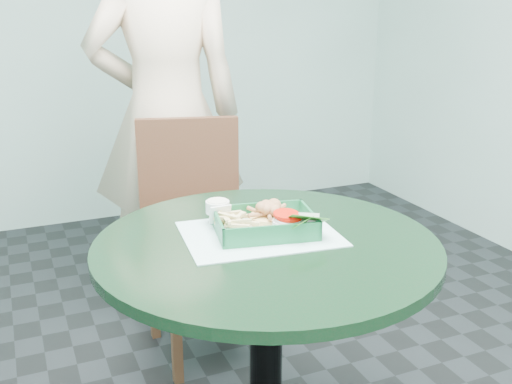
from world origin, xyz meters
name	(u,v)px	position (x,y,z in m)	size (l,w,h in m)	color
cafe_table	(266,306)	(0.00, 0.00, 0.58)	(0.90, 0.90, 0.75)	black
dining_chair	(197,221)	(0.07, 0.83, 0.53)	(0.40, 0.40, 0.93)	#50351F
diner_person	(165,72)	(0.04, 1.14, 1.09)	(0.79, 0.52, 2.18)	beige
placemat	(260,241)	(0.00, 0.05, 0.75)	(0.40, 0.30, 0.00)	silver
food_basket	(265,234)	(0.02, 0.05, 0.77)	(0.26, 0.19, 0.05)	#155E34
crab_sandwich	(266,218)	(0.04, 0.09, 0.80)	(0.11, 0.11, 0.07)	#DCB76C
fries_pile	(234,227)	(-0.06, 0.09, 0.79)	(0.10, 0.11, 0.04)	#E0C984
sauce_ramekin	(213,216)	(-0.10, 0.15, 0.80)	(0.07, 0.07, 0.04)	white
garnish_cup	(292,227)	(0.08, 0.01, 0.79)	(0.12, 0.12, 0.05)	white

